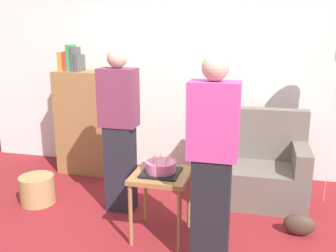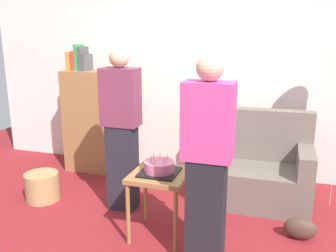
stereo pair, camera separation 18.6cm
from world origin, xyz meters
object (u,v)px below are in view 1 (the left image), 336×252
couch (253,168)px  birthday_cake (161,168)px  person_blowing_candles (119,131)px  wicker_basket (37,190)px  handbag (299,225)px  side_table (161,183)px  bookshelf (89,121)px  person_holding_cake (212,164)px

couch → birthday_cake: bearing=-127.5°
person_blowing_candles → wicker_basket: size_ratio=4.53×
couch → handbag: bearing=-57.9°
birthday_cake → person_blowing_candles: person_blowing_candles is taller
side_table → birthday_cake: (0.00, -0.00, 0.14)m
couch → bookshelf: bearing=171.8°
handbag → person_holding_cake: bearing=-139.4°
birthday_cake → handbag: 1.35m
couch → person_holding_cake: (-0.29, -1.31, 0.49)m
bookshelf → wicker_basket: bookshelf is taller
couch → wicker_basket: 2.32m
person_holding_cake → person_blowing_candles: bearing=-43.7°
bookshelf → person_holding_cake: size_ratio=0.99×
person_blowing_candles → wicker_basket: bearing=-179.2°
birthday_cake → wicker_basket: (-1.44, 0.30, -0.49)m
couch → birthday_cake: couch is taller
side_table → person_holding_cake: person_holding_cake is taller
wicker_basket → birthday_cake: bearing=-11.9°
bookshelf → wicker_basket: 1.13m
side_table → wicker_basket: 1.52m
side_table → person_blowing_candles: person_blowing_candles is taller
wicker_basket → person_holding_cake: bearing=-17.9°
bookshelf → person_blowing_candles: (0.76, -0.89, 0.16)m
bookshelf → birthday_cake: (1.29, -1.29, -0.03)m
side_table → wicker_basket: side_table is taller
side_table → person_holding_cake: bearing=-33.5°
birthday_cake → person_blowing_candles: (-0.53, 0.40, 0.19)m
bookshelf → handbag: size_ratio=5.78×
couch → side_table: bearing=-127.5°
person_holding_cake → birthday_cake: bearing=-41.8°
wicker_basket → person_blowing_candles: bearing=6.0°
person_holding_cake → handbag: (0.72, 0.62, -0.73)m
couch → bookshelf: (-2.06, 0.30, 0.33)m
bookshelf → birthday_cake: bookshelf is taller
bookshelf → side_table: 1.83m
couch → side_table: size_ratio=1.85×
couch → wicker_basket: couch is taller
birthday_cake → person_blowing_candles: size_ratio=0.20×
birthday_cake → handbag: bearing=14.3°
side_table → person_holding_cake: 0.66m
couch → handbag: (0.43, -0.69, -0.24)m
handbag → wicker_basket: bearing=-180.0°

